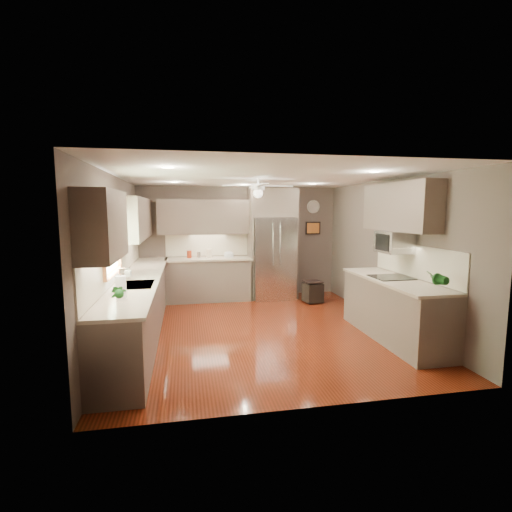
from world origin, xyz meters
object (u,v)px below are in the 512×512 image
object	(u,v)px
potted_plant_right	(436,278)
stool	(313,292)
canister_b	(199,255)
soap_bottle	(128,273)
microwave	(394,242)
potted_plant_left	(117,292)
bowl	(229,256)
canister_a	(189,254)
paper_towel	(121,288)
canister_c	(209,254)
refrigerator	(273,245)

from	to	relation	value
potted_plant_right	stool	world-z (taller)	potted_plant_right
canister_b	stool	xyz separation A→B (m)	(2.37, -0.66, -0.77)
soap_bottle	microwave	xyz separation A→B (m)	(4.11, -0.51, 0.45)
potted_plant_left	bowl	bearing A→B (deg)	66.72
canister_a	bowl	size ratio (longest dim) A/B	0.78
canister_b	soap_bottle	bearing A→B (deg)	-117.26
microwave	potted_plant_left	bearing A→B (deg)	-163.87
soap_bottle	bowl	distance (m)	2.85
canister_b	microwave	bearing A→B (deg)	-42.90
potted_plant_left	paper_towel	world-z (taller)	potted_plant_left
canister_c	potted_plant_right	world-z (taller)	potted_plant_right
bowl	canister_b	bearing A→B (deg)	178.01
canister_c	soap_bottle	bearing A→B (deg)	-121.30
potted_plant_right	microwave	distance (m)	1.23
potted_plant_right	microwave	size ratio (longest dim) A/B	0.64
potted_plant_left	stool	size ratio (longest dim) A/B	0.70
soap_bottle	bowl	bearing A→B (deg)	50.91
canister_b	microwave	distance (m)	4.06
soap_bottle	potted_plant_right	world-z (taller)	potted_plant_right
bowl	stool	bearing A→B (deg)	-20.26
potted_plant_left	stool	world-z (taller)	potted_plant_left
potted_plant_left	paper_towel	size ratio (longest dim) A/B	1.03
canister_a	refrigerator	xyz separation A→B (m)	(1.84, -0.09, 0.17)
stool	canister_a	bearing A→B (deg)	164.58
microwave	potted_plant_right	bearing A→B (deg)	-95.32
soap_bottle	stool	xyz separation A→B (m)	(3.52, 1.57, -0.80)
canister_a	potted_plant_right	distance (m)	5.01
microwave	paper_towel	size ratio (longest dim) A/B	1.80
bowl	refrigerator	distance (m)	1.01
potted_plant_right	paper_towel	world-z (taller)	potted_plant_right
canister_a	potted_plant_left	xyz separation A→B (m)	(-0.81, -3.95, 0.08)
paper_towel	potted_plant_right	bearing A→B (deg)	-4.82
potted_plant_right	refrigerator	xyz separation A→B (m)	(-1.22, 3.88, 0.07)
soap_bottle	canister_b	bearing A→B (deg)	62.74
canister_c	stool	world-z (taller)	canister_c
soap_bottle	refrigerator	size ratio (longest dim) A/B	0.08
canister_a	canister_c	xyz separation A→B (m)	(0.43, -0.03, 0.01)
canister_b	soap_bottle	xyz separation A→B (m)	(-1.15, -2.23, 0.02)
canister_c	potted_plant_left	world-z (taller)	potted_plant_left
potted_plant_left	paper_towel	bearing A→B (deg)	92.64
soap_bottle	paper_towel	distance (m)	1.36
canister_c	canister_a	bearing A→B (deg)	175.43
potted_plant_left	refrigerator	distance (m)	4.68
canister_c	paper_towel	bearing A→B (deg)	-109.17
potted_plant_left	microwave	xyz separation A→B (m)	(3.98, 1.15, 0.38)
potted_plant_right	paper_towel	distance (m)	3.90
stool	bowl	bearing A→B (deg)	159.74
canister_b	canister_c	xyz separation A→B (m)	(0.22, 0.02, 0.02)
microwave	canister_b	bearing A→B (deg)	137.10
canister_c	refrigerator	size ratio (longest dim) A/B	0.08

